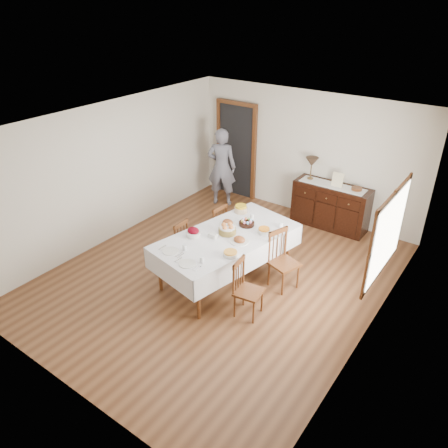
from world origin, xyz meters
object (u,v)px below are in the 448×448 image
Objects in this scene: chair_right_near at (246,288)px; sideboard at (331,206)px; person at (222,165)px; chair_left_near at (176,244)px; table_lamp at (312,162)px; dining_table at (227,241)px; chair_left_far at (215,227)px; chair_right_far at (282,259)px.

chair_right_near is 0.60× the size of sideboard.
chair_right_near is 3.88m from person.
chair_left_near reaches higher than chair_right_near.
chair_right_near is at bearing -79.38° from table_lamp.
chair_left_near is at bearing 70.12° from chair_right_near.
dining_table is 2.79m from table_lamp.
chair_left_far reaches higher than dining_table.
chair_left_far is 1.01× the size of chair_right_near.
dining_table is 2.80m from sideboard.
chair_left_near reaches higher than sideboard.
person is at bearing -167.74° from table_lamp.
person is at bearing -170.70° from sideboard.
chair_left_near is 3.23m from table_lamp.
person reaches higher than chair_right_near.
dining_table is 0.99m from chair_right_near.
chair_left_far is (0.19, 0.88, 0.00)m from chair_left_near.
dining_table is 2.82× the size of chair_left_near.
sideboard is (1.36, 2.06, -0.01)m from chair_left_far.
chair_right_near is at bearing 75.70° from chair_left_near.
chair_right_near is at bearing -88.00° from sideboard.
chair_left_near is (-0.90, -0.22, -0.26)m from dining_table.
chair_left_far is at bearing 97.66° from chair_right_far.
person is at bearing -139.74° from chair_left_far.
chair_left_near is at bearing -117.78° from sideboard.
chair_right_near reaches higher than dining_table.
chair_left_far is 0.93× the size of chair_right_far.
dining_table is 5.58× the size of table_lamp.
table_lamp is (-0.51, 0.02, 0.81)m from sideboard.
chair_left_far reaches higher than chair_right_near.
person is at bearing 33.52° from chair_right_near.
chair_right_near is 0.49× the size of person.
person is (-2.54, 2.90, 0.47)m from chair_right_near.
dining_table is at bearing 55.46° from chair_left_far.
table_lamp reaches higher than dining_table.
chair_left_near is 1.84m from chair_right_far.
chair_left_near reaches higher than dining_table.
table_lamp is at bearing 35.04° from chair_right_far.
sideboard is at bearing 23.34° from chair_right_far.
chair_right_far is 2.14× the size of table_lamp.
sideboard is 3.29× the size of table_lamp.
chair_left_near is at bearing 85.12° from person.
chair_left_near is 0.49× the size of person.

